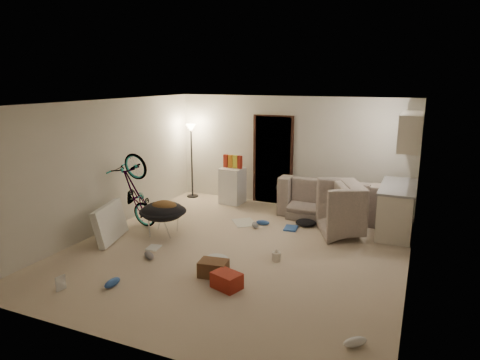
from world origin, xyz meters
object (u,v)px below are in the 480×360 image
at_px(tv_box, 110,223).
at_px(juicer, 276,256).
at_px(kitchen_counter, 397,210).
at_px(bicycle, 136,207).
at_px(floor_lamp, 191,145).
at_px(mini_fridge, 232,186).
at_px(drink_case_a, 213,268).
at_px(drink_case_b, 227,280).
at_px(armchair, 360,215).
at_px(sofa, 331,202).
at_px(saucer_chair, 163,215).

distance_m(tv_box, juicer, 3.10).
height_order(kitchen_counter, bicycle, kitchen_counter).
height_order(floor_lamp, mini_fridge, floor_lamp).
bearing_deg(drink_case_a, drink_case_b, -45.66).
bearing_deg(drink_case_a, kitchen_counter, 44.71).
relative_size(kitchen_counter, armchair, 1.34).
relative_size(floor_lamp, mini_fridge, 2.15).
bearing_deg(drink_case_b, mini_fridge, 132.06).
xyz_separation_m(bicycle, tv_box, (0.00, -0.77, -0.07)).
distance_m(bicycle, tv_box, 0.77).
bearing_deg(floor_lamp, bicycle, -87.61).
xyz_separation_m(armchair, juicer, (-1.03, -1.81, -0.28)).
xyz_separation_m(mini_fridge, juicer, (2.03, -2.74, -0.34)).
distance_m(kitchen_counter, sofa, 1.42).
bearing_deg(kitchen_counter, bicycle, -159.72).
relative_size(floor_lamp, drink_case_a, 4.34).
distance_m(floor_lamp, saucer_chair, 2.82).
relative_size(tv_box, juicer, 4.91).
bearing_deg(drink_case_b, floor_lamp, 143.95).
distance_m(armchair, mini_fridge, 3.20).
xyz_separation_m(floor_lamp, bicycle, (0.10, -2.40, -0.90)).
height_order(tv_box, drink_case_b, tv_box).
xyz_separation_m(bicycle, juicer, (3.07, -0.44, -0.32)).
height_order(floor_lamp, kitchen_counter, floor_lamp).
height_order(kitchen_counter, drink_case_b, kitchen_counter).
relative_size(floor_lamp, saucer_chair, 2.06).
height_order(kitchen_counter, juicer, kitchen_counter).
relative_size(armchair, mini_fridge, 1.33).
bearing_deg(juicer, bicycle, 171.77).
bearing_deg(drink_case_b, bicycle, 168.27).
distance_m(kitchen_counter, drink_case_b, 3.91).
relative_size(bicycle, tv_box, 1.54).
bearing_deg(tv_box, floor_lamp, 76.89).
xyz_separation_m(kitchen_counter, armchair, (-0.63, -0.39, -0.08)).
bearing_deg(bicycle, mini_fridge, -19.11).
height_order(sofa, mini_fridge, mini_fridge).
relative_size(sofa, drink_case_b, 5.44).
bearing_deg(floor_lamp, saucer_chair, -72.14).
xyz_separation_m(mini_fridge, drink_case_b, (1.69, -3.90, -0.31)).
bearing_deg(armchair, drink_case_a, 123.57).
bearing_deg(drink_case_b, juicer, 92.17).
bearing_deg(floor_lamp, drink_case_a, -56.36).
bearing_deg(juicer, armchair, 60.25).
bearing_deg(saucer_chair, drink_case_a, -35.73).
bearing_deg(drink_case_b, drink_case_a, 161.04).
bearing_deg(armchair, tv_box, 93.54).
bearing_deg(mini_fridge, drink_case_b, -62.85).
distance_m(floor_lamp, armchair, 4.43).
bearing_deg(mini_fridge, saucer_chair, -93.86).
relative_size(bicycle, mini_fridge, 1.82).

